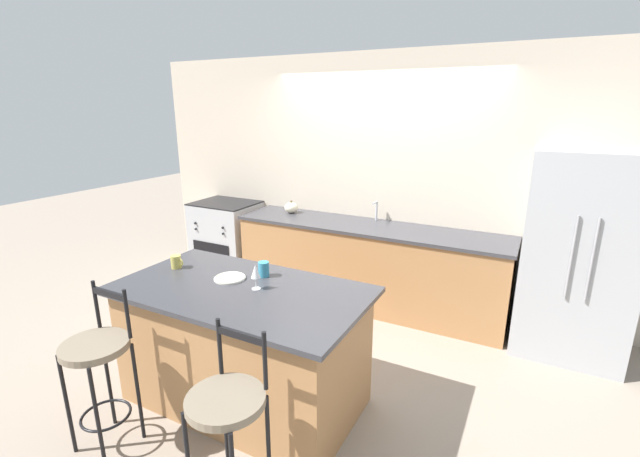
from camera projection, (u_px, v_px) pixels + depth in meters
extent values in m
plane|color=gray|center=(353.00, 317.00, 4.50)|extent=(18.00, 18.00, 0.00)
cube|color=beige|center=(381.00, 180.00, 4.75)|extent=(6.00, 0.07, 2.70)
cube|color=#A87547|center=(368.00, 266.00, 4.71)|extent=(2.93, 0.67, 0.88)
cube|color=#38383D|center=(369.00, 227.00, 4.59)|extent=(2.96, 0.71, 0.03)
cube|color=black|center=(369.00, 225.00, 4.58)|extent=(0.56, 0.36, 0.01)
cylinder|color=#ADAFB5|center=(376.00, 211.00, 4.74)|extent=(0.02, 0.02, 0.22)
cylinder|color=#ADAFB5|center=(375.00, 203.00, 4.66)|extent=(0.02, 0.12, 0.02)
cube|color=#A87547|center=(243.00, 348.00, 3.13)|extent=(1.68, 0.87, 0.88)
cube|color=#38383D|center=(240.00, 290.00, 3.00)|extent=(1.80, 0.99, 0.03)
cube|color=#ADAFB5|center=(578.00, 255.00, 3.68)|extent=(0.87, 0.73, 1.81)
cylinder|color=#939399|center=(572.00, 258.00, 3.37)|extent=(0.02, 0.02, 0.69)
cylinder|color=#939399|center=(592.00, 260.00, 3.31)|extent=(0.02, 0.02, 0.69)
cube|color=#ADAFB5|center=(228.00, 239.00, 5.57)|extent=(0.78, 0.64, 0.94)
cube|color=black|center=(211.00, 254.00, 5.33)|extent=(0.56, 0.01, 0.30)
cube|color=black|center=(225.00, 203.00, 5.44)|extent=(0.78, 0.64, 0.02)
cylinder|color=black|center=(195.00, 223.00, 5.31)|extent=(0.03, 0.02, 0.03)
cylinder|color=black|center=(223.00, 228.00, 5.12)|extent=(0.03, 0.02, 0.03)
cylinder|color=black|center=(196.00, 229.00, 5.33)|extent=(0.03, 0.02, 0.03)
cylinder|color=black|center=(223.00, 234.00, 5.14)|extent=(0.03, 0.02, 0.03)
cylinder|color=black|center=(67.00, 405.00, 2.66)|extent=(0.02, 0.02, 0.71)
cylinder|color=black|center=(98.00, 420.00, 2.53)|extent=(0.02, 0.02, 0.71)
cylinder|color=black|center=(108.00, 379.00, 2.91)|extent=(0.02, 0.02, 0.71)
cylinder|color=black|center=(138.00, 392.00, 2.78)|extent=(0.02, 0.02, 0.71)
torus|color=black|center=(106.00, 415.00, 2.76)|extent=(0.31, 0.31, 0.02)
cylinder|color=#7F705B|center=(95.00, 346.00, 2.62)|extent=(0.40, 0.40, 0.04)
cylinder|color=black|center=(96.00, 304.00, 2.75)|extent=(0.02, 0.02, 0.33)
cylinder|color=black|center=(127.00, 314.00, 2.62)|extent=(0.02, 0.02, 0.33)
cube|color=black|center=(109.00, 294.00, 2.66)|extent=(0.29, 0.02, 0.04)
cylinder|color=black|center=(226.00, 434.00, 2.43)|extent=(0.02, 0.02, 0.71)
cylinder|color=black|center=(269.00, 452.00, 2.30)|extent=(0.02, 0.02, 0.71)
cylinder|color=#7F705B|center=(226.00, 401.00, 2.14)|extent=(0.40, 0.40, 0.04)
cylinder|color=black|center=(220.00, 346.00, 2.27)|extent=(0.02, 0.02, 0.33)
cylinder|color=black|center=(265.00, 361.00, 2.14)|extent=(0.02, 0.02, 0.33)
cube|color=black|center=(241.00, 336.00, 2.18)|extent=(0.29, 0.02, 0.04)
cylinder|color=beige|center=(230.00, 278.00, 3.15)|extent=(0.23, 0.23, 0.01)
torus|color=beige|center=(230.00, 277.00, 3.15)|extent=(0.23, 0.23, 0.01)
cylinder|color=white|center=(256.00, 289.00, 2.98)|extent=(0.06, 0.06, 0.00)
cylinder|color=white|center=(256.00, 283.00, 2.97)|extent=(0.01, 0.01, 0.08)
cone|color=white|center=(255.00, 271.00, 2.95)|extent=(0.07, 0.07, 0.10)
cylinder|color=#C1B251|center=(176.00, 262.00, 3.36)|extent=(0.08, 0.08, 0.10)
torus|color=#C1B251|center=(180.00, 262.00, 3.34)|extent=(0.07, 0.01, 0.07)
cylinder|color=teal|center=(264.00, 269.00, 3.19)|extent=(0.08, 0.08, 0.11)
ellipsoid|color=beige|center=(291.00, 208.00, 5.08)|extent=(0.16, 0.16, 0.13)
cylinder|color=brown|center=(291.00, 201.00, 5.06)|extent=(0.02, 0.02, 0.02)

